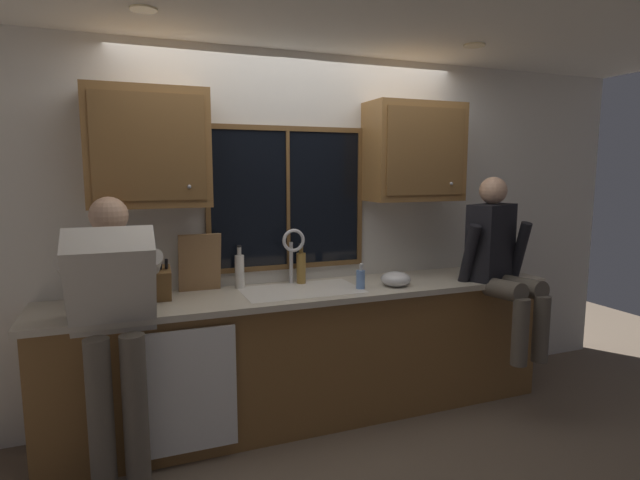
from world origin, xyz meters
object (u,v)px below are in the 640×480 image
(person_standing, at_px, (113,313))
(bottle_green_glass, at_px, (240,270))
(soap_dispenser, at_px, (361,279))
(person_sitting_on_counter, at_px, (499,257))
(knife_block, at_px, (161,284))
(bottle_tall_clear, at_px, (301,267))
(mixing_bowl, at_px, (396,279))
(cutting_board, at_px, (200,263))

(person_standing, xyz_separation_m, bottle_green_glass, (0.80, 0.54, 0.07))
(person_standing, relative_size, bottle_green_glass, 5.31)
(person_standing, height_order, bottle_green_glass, person_standing)
(soap_dispenser, bearing_deg, person_standing, -172.18)
(person_sitting_on_counter, relative_size, knife_block, 3.92)
(person_standing, relative_size, knife_block, 4.92)
(person_sitting_on_counter, relative_size, bottle_green_glass, 4.23)
(person_sitting_on_counter, bearing_deg, bottle_tall_clear, 161.22)
(mixing_bowl, height_order, soap_dispenser, soap_dispenser)
(person_sitting_on_counter, height_order, cutting_board, person_sitting_on_counter)
(knife_block, xyz_separation_m, cutting_board, (0.26, 0.17, 0.09))
(person_sitting_on_counter, xyz_separation_m, cutting_board, (-2.08, 0.48, 0.01))
(knife_block, distance_m, soap_dispenser, 1.31)
(bottle_tall_clear, bearing_deg, knife_block, -170.91)
(person_standing, xyz_separation_m, person_sitting_on_counter, (2.61, 0.06, 0.13))
(cutting_board, height_order, mixing_bowl, cutting_board)
(soap_dispenser, bearing_deg, mixing_bowl, -1.02)
(cutting_board, relative_size, mixing_bowl, 1.91)
(cutting_board, xyz_separation_m, soap_dispenser, (1.03, -0.32, -0.13))
(knife_block, distance_m, bottle_green_glass, 0.56)
(person_standing, distance_m, mixing_bowl, 1.85)
(person_sitting_on_counter, bearing_deg, mixing_bowl, 168.67)
(person_standing, height_order, mixing_bowl, person_standing)
(knife_block, bearing_deg, bottle_tall_clear, 9.09)
(soap_dispenser, height_order, bottle_tall_clear, bottle_tall_clear)
(person_standing, bearing_deg, cutting_board, 45.07)
(mixing_bowl, relative_size, bottle_tall_clear, 0.73)
(bottle_green_glass, xyz_separation_m, bottle_tall_clear, (0.44, -0.02, -0.00))
(person_standing, distance_m, person_sitting_on_counter, 2.61)
(person_standing, xyz_separation_m, bottle_tall_clear, (1.24, 0.52, 0.07))
(knife_block, xyz_separation_m, bottle_green_glass, (0.53, 0.17, 0.01))
(person_sitting_on_counter, distance_m, bottle_green_glass, 1.87)
(person_sitting_on_counter, xyz_separation_m, bottle_tall_clear, (-1.37, 0.46, -0.06))
(mixing_bowl, xyz_separation_m, bottle_green_glass, (-1.04, 0.33, 0.08))
(person_standing, xyz_separation_m, mixing_bowl, (1.84, 0.21, -0.00))
(knife_block, height_order, bottle_green_glass, knife_block)
(soap_dispenser, distance_m, bottle_tall_clear, 0.45)
(soap_dispenser, distance_m, bottle_green_glass, 0.83)
(bottle_tall_clear, bearing_deg, soap_dispenser, -43.27)
(knife_block, bearing_deg, soap_dispenser, -6.58)
(knife_block, distance_m, mixing_bowl, 1.58)
(cutting_board, bearing_deg, knife_block, -147.27)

